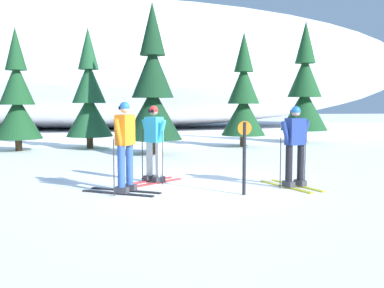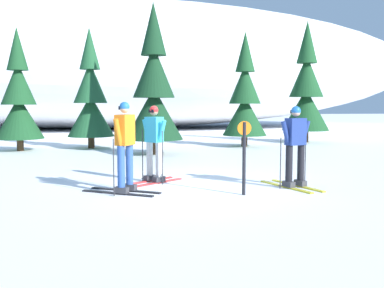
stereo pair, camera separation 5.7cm
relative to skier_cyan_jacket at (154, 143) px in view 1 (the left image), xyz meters
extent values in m
plane|color=white|center=(0.82, -0.48, -0.93)|extent=(120.00, 120.00, 0.00)
cube|color=red|center=(0.03, -0.18, -0.91)|extent=(1.32, 1.09, 0.03)
cube|color=red|center=(-0.17, 0.06, -0.91)|extent=(1.32, 1.09, 0.03)
cube|color=#38383D|center=(0.10, -0.12, -0.84)|extent=(0.31, 0.28, 0.12)
cube|color=#38383D|center=(-0.09, 0.13, -0.84)|extent=(0.31, 0.28, 0.12)
cylinder|color=silver|center=(0.10, -0.12, -0.38)|extent=(0.15, 0.15, 0.79)
cylinder|color=silver|center=(-0.09, 0.13, -0.38)|extent=(0.15, 0.15, 0.79)
cube|color=#33B7D6|center=(0.01, 0.00, 0.30)|extent=(0.43, 0.46, 0.58)
cylinder|color=#33B7D6|center=(0.16, -0.19, 0.24)|extent=(0.25, 0.28, 0.58)
cylinder|color=#33B7D6|center=(-0.15, 0.20, 0.24)|extent=(0.25, 0.28, 0.58)
sphere|color=#A37556|center=(0.01, 0.00, 0.71)|extent=(0.19, 0.19, 0.19)
sphere|color=red|center=(0.01, 0.00, 0.74)|extent=(0.21, 0.21, 0.21)
cube|color=black|center=(-0.06, -0.05, 0.72)|extent=(0.12, 0.14, 0.07)
cylinder|color=#2D2D33|center=(0.17, -0.30, -0.32)|extent=(0.02, 0.02, 1.21)
cylinder|color=#2D2D33|center=(0.17, -0.30, -0.87)|extent=(0.07, 0.07, 0.01)
cylinder|color=#2D2D33|center=(-0.25, 0.23, -0.32)|extent=(0.02, 0.02, 1.21)
cylinder|color=#2D2D33|center=(-0.25, 0.23, -0.87)|extent=(0.07, 0.07, 0.01)
cube|color=gold|center=(2.79, -1.08, -0.91)|extent=(0.65, 1.59, 0.03)
cube|color=gold|center=(3.09, -0.97, -0.91)|extent=(0.65, 1.59, 0.03)
cube|color=#38383D|center=(2.82, -1.17, -0.84)|extent=(0.23, 0.31, 0.12)
cube|color=#38383D|center=(3.13, -1.06, -0.84)|extent=(0.23, 0.31, 0.12)
cylinder|color=black|center=(2.82, -1.17, -0.39)|extent=(0.15, 0.15, 0.78)
cylinder|color=black|center=(3.13, -1.06, -0.39)|extent=(0.15, 0.15, 0.78)
cube|color=navy|center=(2.97, -1.12, 0.29)|extent=(0.47, 0.37, 0.58)
cylinder|color=navy|center=(2.73, -1.20, 0.24)|extent=(0.29, 0.19, 0.58)
cylinder|color=navy|center=(3.22, -1.03, 0.24)|extent=(0.29, 0.19, 0.58)
sphere|color=tan|center=(2.97, -1.12, 0.71)|extent=(0.19, 0.19, 0.19)
sphere|color=#2366B2|center=(2.97, -1.12, 0.74)|extent=(0.21, 0.21, 0.21)
cube|color=black|center=(2.95, -1.04, 0.72)|extent=(0.15, 0.08, 0.07)
cylinder|color=#2D2D33|center=(2.63, -1.18, -0.38)|extent=(0.02, 0.02, 1.10)
cylinder|color=#2D2D33|center=(2.63, -1.18, -0.87)|extent=(0.07, 0.07, 0.01)
cylinder|color=#2D2D33|center=(3.28, -0.94, -0.38)|extent=(0.02, 0.02, 1.10)
cylinder|color=#2D2D33|center=(3.28, -0.94, -0.87)|extent=(0.07, 0.07, 0.01)
cube|color=black|center=(-0.83, -1.24, -0.91)|extent=(1.45, 0.90, 0.03)
cube|color=black|center=(-0.66, -0.95, -0.91)|extent=(1.45, 0.90, 0.03)
cube|color=#38383D|center=(-0.75, -1.29, -0.84)|extent=(0.31, 0.26, 0.12)
cube|color=#38383D|center=(-0.58, -1.00, -0.84)|extent=(0.31, 0.26, 0.12)
cylinder|color=#2D519E|center=(-0.75, -1.29, -0.36)|extent=(0.15, 0.15, 0.83)
cylinder|color=#2D519E|center=(-0.58, -1.00, -0.36)|extent=(0.15, 0.15, 0.83)
cube|color=orange|center=(-0.66, -1.15, 0.37)|extent=(0.42, 0.49, 0.62)
cylinder|color=orange|center=(-0.80, -1.38, 0.32)|extent=(0.23, 0.29, 0.58)
cylinder|color=orange|center=(-0.53, -0.92, 0.32)|extent=(0.23, 0.29, 0.58)
sphere|color=beige|center=(-0.66, -1.15, 0.80)|extent=(0.19, 0.19, 0.19)
sphere|color=#2366B2|center=(-0.66, -1.15, 0.83)|extent=(0.21, 0.21, 0.21)
cube|color=black|center=(-0.73, -1.11, 0.81)|extent=(0.11, 0.15, 0.07)
cylinder|color=#2D2D33|center=(-0.89, -1.42, -0.36)|extent=(0.02, 0.02, 1.14)
cylinder|color=#2D2D33|center=(-0.89, -1.42, -0.87)|extent=(0.07, 0.07, 0.01)
cylinder|color=#2D2D33|center=(-0.54, -0.82, -0.36)|extent=(0.02, 0.02, 1.14)
cylinder|color=#2D2D33|center=(-0.54, -0.82, -0.87)|extent=(0.07, 0.07, 0.01)
cylinder|color=#47301E|center=(-4.58, 7.68, -0.61)|extent=(0.25, 0.25, 0.63)
cone|color=#194723|center=(-4.58, 7.68, 0.35)|extent=(1.81, 1.81, 1.62)
cone|color=#194723|center=(-4.58, 7.68, 1.65)|extent=(1.30, 1.30, 1.62)
cone|color=#194723|center=(-4.58, 7.68, 2.94)|extent=(0.79, 0.79, 1.62)
cylinder|color=#47301E|center=(-1.96, 8.32, -0.60)|extent=(0.26, 0.26, 0.65)
cone|color=#1E512D|center=(-1.96, 8.32, 0.40)|extent=(1.87, 1.87, 1.67)
cone|color=#1E512D|center=(-1.96, 8.32, 1.73)|extent=(1.34, 1.34, 1.67)
cone|color=#1E512D|center=(-1.96, 8.32, 3.07)|extent=(0.82, 0.82, 1.67)
cylinder|color=#47301E|center=(0.41, 5.72, -0.57)|extent=(0.29, 0.29, 0.72)
cone|color=#14381E|center=(0.41, 5.72, 0.53)|extent=(2.06, 2.06, 1.85)
cone|color=#14381E|center=(0.41, 5.72, 2.01)|extent=(1.48, 1.48, 1.85)
cone|color=#14381E|center=(0.41, 5.72, 3.49)|extent=(0.91, 0.91, 1.85)
cylinder|color=#47301E|center=(4.35, 8.01, -0.61)|extent=(0.26, 0.26, 0.64)
cone|color=#194723|center=(4.35, 8.01, 0.38)|extent=(1.84, 1.84, 1.65)
cone|color=#194723|center=(4.35, 8.01, 1.69)|extent=(1.32, 1.32, 1.65)
cone|color=#194723|center=(4.35, 8.01, 3.01)|extent=(0.81, 0.81, 1.65)
cylinder|color=#47301E|center=(7.71, 9.62, -0.55)|extent=(0.30, 0.30, 0.75)
cone|color=#194723|center=(7.71, 9.62, 0.60)|extent=(2.15, 2.15, 1.93)
cone|color=#194723|center=(7.71, 9.62, 2.14)|extent=(1.55, 1.55, 1.93)
cone|color=#194723|center=(7.71, 9.62, 3.68)|extent=(0.95, 0.95, 1.93)
ellipsoid|color=white|center=(-1.97, 23.22, 3.56)|extent=(46.37, 18.22, 8.97)
cylinder|color=black|center=(1.67, -1.71, -0.20)|extent=(0.07, 0.07, 1.46)
cylinder|color=orange|center=(1.67, -1.71, 0.41)|extent=(0.28, 0.02, 0.28)
camera|label=1|loc=(-0.77, -10.40, 0.91)|focal=42.50mm
camera|label=2|loc=(-0.72, -10.41, 0.91)|focal=42.50mm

